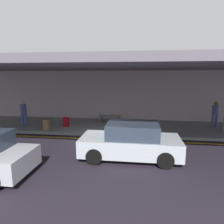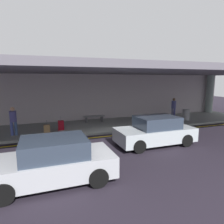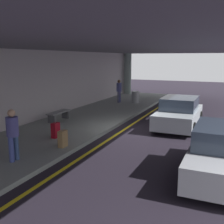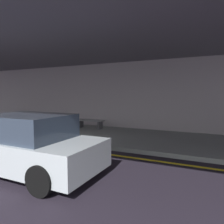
{
  "view_description": "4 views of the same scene",
  "coord_description": "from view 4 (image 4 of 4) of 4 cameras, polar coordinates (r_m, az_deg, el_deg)",
  "views": [
    {
      "loc": [
        1.98,
        -9.92,
        3.4
      ],
      "look_at": [
        0.34,
        2.34,
        1.2
      ],
      "focal_mm": 32.51,
      "sensor_mm": 36.0,
      "label": 1
    },
    {
      "loc": [
        -3.95,
        -10.59,
        3.4
      ],
      "look_at": [
        0.4,
        1.28,
        1.34
      ],
      "focal_mm": 32.23,
      "sensor_mm": 36.0,
      "label": 2
    },
    {
      "loc": [
        -11.8,
        -4.09,
        3.4
      ],
      "look_at": [
        0.51,
        1.32,
        0.74
      ],
      "focal_mm": 44.03,
      "sensor_mm": 36.0,
      "label": 3
    },
    {
      "loc": [
        6.01,
        -5.62,
        2.01
      ],
      "look_at": [
        2.12,
        2.48,
        1.26
      ],
      "focal_mm": 33.47,
      "sensor_mm": 36.0,
      "label": 4
    }
  ],
  "objects": [
    {
      "name": "ceiling_overhang",
      "position": [
        10.37,
        -10.7,
        15.49
      ],
      "size": [
        28.0,
        13.2,
        0.3
      ],
      "primitive_type": "cube",
      "color": "#5F5B65",
      "rests_on": "support_column_far_left"
    },
    {
      "name": "car_silver_no2",
      "position": [
        5.92,
        -22.39,
        -8.22
      ],
      "size": [
        4.1,
        1.92,
        1.5
      ],
      "rotation": [
        0.0,
        0.0,
        -0.04
      ],
      "color": "#B3BCC1",
      "rests_on": "ground"
    },
    {
      "name": "ground_plane",
      "position": [
        8.47,
        -20.89,
        -9.26
      ],
      "size": [
        60.0,
        60.0,
        0.0
      ],
      "primitive_type": "plane",
      "color": "black"
    },
    {
      "name": "bench_metal",
      "position": [
        11.58,
        -5.98,
        -2.73
      ],
      "size": [
        1.6,
        0.5,
        0.48
      ],
      "color": "slate",
      "rests_on": "sidewalk"
    },
    {
      "name": "suitcase_upright_primary",
      "position": [
        11.98,
        -21.29,
        -2.97
      ],
      "size": [
        0.36,
        0.22,
        0.9
      ],
      "rotation": [
        0.0,
        0.0,
        0.31
      ],
      "color": "maroon",
      "rests_on": "sidewalk"
    },
    {
      "name": "sidewalk",
      "position": [
        10.77,
        -8.79,
        -5.62
      ],
      "size": [
        26.0,
        4.2,
        0.15
      ],
      "primitive_type": "cube",
      "color": "gray",
      "rests_on": "ground"
    },
    {
      "name": "terminal_back_wall",
      "position": [
        12.51,
        -3.05,
        4.28
      ],
      "size": [
        26.0,
        0.3,
        3.8
      ],
      "primitive_type": "cube",
      "color": "#B7ADB2",
      "rests_on": "ground"
    },
    {
      "name": "lane_stripe_yellow",
      "position": [
        8.82,
        -18.42,
        -8.6
      ],
      "size": [
        26.0,
        0.14,
        0.01
      ],
      "primitive_type": "cube",
      "color": "yellow",
      "rests_on": "ground"
    },
    {
      "name": "suitcase_upright_secondary",
      "position": [
        12.06,
        -27.57,
        -3.14
      ],
      "size": [
        0.36,
        0.22,
        0.9
      ],
      "rotation": [
        0.0,
        0.0,
        -0.12
      ],
      "color": "olive",
      "rests_on": "sidewalk"
    }
  ]
}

